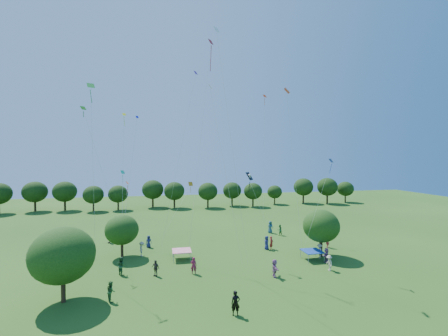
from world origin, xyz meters
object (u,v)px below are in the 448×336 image
near_tree_north (122,230)px  red_high_kite (207,81)px  tent_blue (312,251)px  man_in_black (236,303)px  tent_red_stripe (182,251)px  pirate_kite (250,177)px  near_tree_east (321,226)px  near_tree_west (63,255)px

near_tree_north → red_high_kite: (10.18, -2.25, 17.93)m
tent_blue → man_in_black: size_ratio=1.17×
tent_red_stripe → pirate_kite: bearing=-17.7°
tent_red_stripe → red_high_kite: (3.10, 0.13, 20.21)m
man_in_black → red_high_kite: 24.50m
near_tree_north → pirate_kite: (14.77, -4.83, 6.51)m
tent_blue → pirate_kite: pirate_kite is taller
tent_blue → man_in_black: (-11.87, -10.28, -0.10)m
near_tree_east → tent_red_stripe: (-16.82, 2.29, -2.71)m
near_tree_west → pirate_kite: 19.98m
pirate_kite → red_high_kite: size_ratio=0.36×
tent_blue → tent_red_stripe: bearing=167.7°
near_tree_north → tent_blue: bearing=-14.4°
man_in_black → pirate_kite: (4.44, 11.12, 8.88)m
near_tree_north → near_tree_east: (23.90, -4.68, 0.43)m
near_tree_east → man_in_black: (-13.57, -11.28, -2.80)m
tent_red_stripe → near_tree_north: bearing=161.4°
tent_red_stripe → red_high_kite: bearing=2.4°
near_tree_east → tent_red_stripe: 17.19m
tent_blue → near_tree_west: bearing=-168.2°
near_tree_west → near_tree_north: bearing=73.3°
near_tree_west → pirate_kite: size_ratio=0.69×
near_tree_north → tent_blue: size_ratio=2.33×
near_tree_north → red_high_kite: 20.74m
red_high_kite → near_tree_west: bearing=-147.0°
near_tree_west → tent_blue: bearing=11.8°
man_in_black → near_tree_north: bearing=129.6°
tent_red_stripe → near_tree_west: bearing=-140.3°
man_in_black → near_tree_west: bearing=166.7°
near_tree_east → man_in_black: bearing=-140.3°
near_tree_west → tent_blue: near_tree_west is taller
near_tree_east → pirate_kite: pirate_kite is taller
tent_blue → near_tree_east: bearing=30.6°
tent_blue → near_tree_north: bearing=165.6°
tent_blue → pirate_kite: bearing=173.5°
near_tree_west → tent_red_stripe: (10.39, 8.62, -2.94)m
near_tree_north → pirate_kite: 16.85m
near_tree_west → near_tree_north: (3.31, 11.00, -0.66)m
near_tree_east → tent_blue: near_tree_east is taller
near_tree_north → tent_red_stripe: bearing=-18.6°
tent_red_stripe → pirate_kite: size_ratio=0.24×
near_tree_north → red_high_kite: red_high_kite is taller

